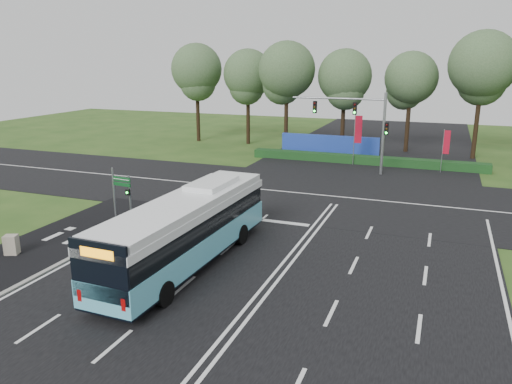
{
  "coord_description": "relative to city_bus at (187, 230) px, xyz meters",
  "views": [
    {
      "loc": [
        6.8,
        -22.61,
        9.72
      ],
      "look_at": [
        -2.52,
        2.0,
        2.66
      ],
      "focal_mm": 35.0,
      "sensor_mm": 36.0,
      "label": 1
    }
  ],
  "objects": [
    {
      "name": "traffic_light_gantry",
      "position": [
        4.46,
        23.24,
        2.84
      ],
      "size": [
        8.41,
        0.28,
        7.0
      ],
      "color": "gray",
      "rests_on": "ground"
    },
    {
      "name": "blue_hoarding",
      "position": [
        0.25,
        29.74,
        -0.73
      ],
      "size": [
        10.0,
        0.3,
        2.2
      ],
      "primitive_type": "cube",
      "color": "#1E3DA7",
      "rests_on": "ground"
    },
    {
      "name": "street_sign",
      "position": [
        -6.68,
        3.86,
        0.42
      ],
      "size": [
        1.36,
        0.25,
        3.51
      ],
      "rotation": [
        0.0,
        0.0,
        -0.13
      ],
      "color": "gray",
      "rests_on": "ground"
    },
    {
      "name": "utility_cabinet",
      "position": [
        -9.03,
        -2.03,
        -1.3
      ],
      "size": [
        0.79,
        0.73,
        1.06
      ],
      "primitive_type": "cube",
      "rotation": [
        0.0,
        0.0,
        0.39
      ],
      "color": "#B1A48F",
      "rests_on": "ground"
    },
    {
      "name": "banner_flag_right",
      "position": [
        11.28,
        25.86,
        0.7
      ],
      "size": [
        0.57,
        0.07,
        3.84
      ],
      "rotation": [
        0.0,
        0.0,
        0.04
      ],
      "color": "gray",
      "rests_on": "ground"
    },
    {
      "name": "ground",
      "position": [
        4.25,
        2.74,
        -1.83
      ],
      "size": [
        120.0,
        120.0,
        0.0
      ],
      "primitive_type": "plane",
      "color": "#294B19",
      "rests_on": "ground"
    },
    {
      "name": "road_main",
      "position": [
        4.25,
        2.74,
        -1.81
      ],
      "size": [
        20.0,
        120.0,
        0.04
      ],
      "primitive_type": "cube",
      "color": "black",
      "rests_on": "ground"
    },
    {
      "name": "road_cross",
      "position": [
        4.25,
        14.74,
        -1.8
      ],
      "size": [
        120.0,
        14.0,
        0.05
      ],
      "primitive_type": "cube",
      "color": "black",
      "rests_on": "ground"
    },
    {
      "name": "city_bus",
      "position": [
        0.0,
        0.0,
        0.0
      ],
      "size": [
        3.03,
        12.72,
        3.63
      ],
      "rotation": [
        0.0,
        0.0,
        -0.03
      ],
      "color": "#5EBFDA",
      "rests_on": "ground"
    },
    {
      "name": "eucalyptus_row",
      "position": [
        2.41,
        33.68,
        6.68
      ],
      "size": [
        42.6,
        9.09,
        12.42
      ],
      "color": "black",
      "rests_on": "ground"
    },
    {
      "name": "bike_path",
      "position": [
        -8.25,
        -0.26,
        -1.8
      ],
      "size": [
        5.0,
        18.0,
        0.06
      ],
      "primitive_type": "cube",
      "color": "black",
      "rests_on": "ground"
    },
    {
      "name": "pedestrian_signal",
      "position": [
        -6.09,
        4.14,
        -0.16
      ],
      "size": [
        0.25,
        0.4,
        3.05
      ],
      "rotation": [
        0.0,
        0.0,
        0.05
      ],
      "color": "gray",
      "rests_on": "ground"
    },
    {
      "name": "banner_flag_mid",
      "position": [
        3.52,
        26.47,
        1.26
      ],
      "size": [
        0.69,
        0.2,
        4.75
      ],
      "rotation": [
        0.0,
        0.0,
        0.22
      ],
      "color": "gray",
      "rests_on": "ground"
    },
    {
      "name": "kerb_strip",
      "position": [
        -5.85,
        -0.26,
        -1.77
      ],
      "size": [
        0.25,
        18.0,
        0.12
      ],
      "primitive_type": "cube",
      "color": "gray",
      "rests_on": "ground"
    },
    {
      "name": "hedge",
      "position": [
        4.25,
        27.24,
        -1.43
      ],
      "size": [
        22.0,
        1.2,
        0.8
      ],
      "primitive_type": "cube",
      "color": "#163C18",
      "rests_on": "ground"
    }
  ]
}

